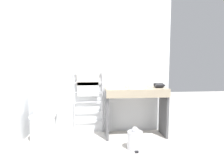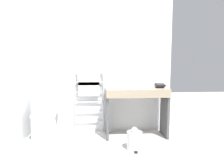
{
  "view_description": "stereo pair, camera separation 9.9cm",
  "coord_description": "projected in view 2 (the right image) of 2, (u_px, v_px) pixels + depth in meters",
  "views": [
    {
      "loc": [
        -0.08,
        -2.36,
        1.31
      ],
      "look_at": [
        0.22,
        0.78,
        0.96
      ],
      "focal_mm": 32.0,
      "sensor_mm": 36.0,
      "label": 1
    },
    {
      "loc": [
        0.02,
        -2.37,
        1.31
      ],
      "look_at": [
        0.22,
        0.78,
        0.96
      ],
      "focal_mm": 32.0,
      "sensor_mm": 36.0,
      "label": 2
    }
  ],
  "objects": [
    {
      "name": "faucet",
      "position": [
        135.0,
        82.0,
        3.61
      ],
      "size": [
        0.02,
        0.1,
        0.13
      ],
      "color": "silver",
      "rests_on": "vanity_counter"
    },
    {
      "name": "ground_plane",
      "position": [
        98.0,
        167.0,
        2.49
      ],
      "size": [
        12.0,
        12.0,
        0.0
      ],
      "primitive_type": "plane",
      "color": "silver"
    },
    {
      "name": "sink_basin",
      "position": [
        137.0,
        86.0,
        3.42
      ],
      "size": [
        0.35,
        0.35,
        0.07
      ],
      "color": "white",
      "rests_on": "vanity_counter"
    },
    {
      "name": "wall_back",
      "position": [
        98.0,
        60.0,
        3.7
      ],
      "size": [
        2.72,
        0.12,
        2.69
      ],
      "primitive_type": "cube",
      "color": "silver",
      "rests_on": "ground_plane"
    },
    {
      "name": "hair_dryer",
      "position": [
        160.0,
        86.0,
        3.44
      ],
      "size": [
        0.18,
        0.17,
        0.08
      ],
      "color": "black",
      "rests_on": "vanity_counter"
    },
    {
      "name": "cup_near_edge",
      "position": [
        117.0,
        85.0,
        3.54
      ],
      "size": [
        0.07,
        0.07,
        0.08
      ],
      "color": "white",
      "rests_on": "vanity_counter"
    },
    {
      "name": "toilet",
      "position": [
        44.0,
        122.0,
        3.37
      ],
      "size": [
        0.41,
        0.54,
        0.75
      ],
      "color": "white",
      "rests_on": "ground_plane"
    },
    {
      "name": "wall_side",
      "position": [
        9.0,
        60.0,
        2.91
      ],
      "size": [
        0.12,
        1.95,
        2.69
      ],
      "primitive_type": "cube",
      "color": "silver",
      "rests_on": "ground_plane"
    },
    {
      "name": "trash_bin",
      "position": [
        134.0,
        140.0,
        2.99
      ],
      "size": [
        0.23,
        0.27,
        0.35
      ],
      "color": "#B7B7BC",
      "rests_on": "ground_plane"
    },
    {
      "name": "cup_near_wall",
      "position": [
        110.0,
        85.0,
        3.58
      ],
      "size": [
        0.07,
        0.07,
        0.09
      ],
      "color": "white",
      "rests_on": "vanity_counter"
    },
    {
      "name": "towel_radiator",
      "position": [
        89.0,
        88.0,
        3.63
      ],
      "size": [
        0.54,
        0.06,
        1.17
      ],
      "color": "silver",
      "rests_on": "ground_plane"
    },
    {
      "name": "vanity_counter",
      "position": [
        136.0,
        103.0,
        3.47
      ],
      "size": [
        1.06,
        0.48,
        0.86
      ],
      "color": "gray",
      "rests_on": "ground_plane"
    },
    {
      "name": "bath_mat",
      "position": [
        33.0,
        154.0,
        2.84
      ],
      "size": [
        0.56,
        0.36,
        0.01
      ],
      "primitive_type": "cube",
      "color": "silver",
      "rests_on": "ground_plane"
    }
  ]
}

